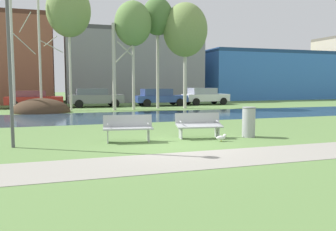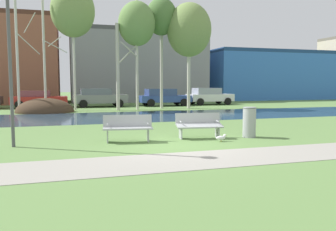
% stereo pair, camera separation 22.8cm
% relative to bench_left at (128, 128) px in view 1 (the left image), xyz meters
% --- Properties ---
extents(ground_plane, '(120.00, 120.00, 0.00)m').
position_rel_bench_left_xyz_m(ground_plane, '(1.24, 9.00, -0.47)').
color(ground_plane, '#5B7F42').
extents(paved_path_strip, '(60.00, 1.94, 0.01)m').
position_rel_bench_left_xyz_m(paved_path_strip, '(1.24, -3.13, -0.47)').
color(paved_path_strip, gray).
rests_on(paved_path_strip, ground).
extents(river_band, '(80.00, 6.55, 0.01)m').
position_rel_bench_left_xyz_m(river_band, '(1.24, 8.44, -0.47)').
color(river_band, '#2D475B').
rests_on(river_band, ground).
extents(soil_mound, '(3.77, 2.88, 1.89)m').
position_rel_bench_left_xyz_m(soil_mound, '(-3.27, 12.92, -0.47)').
color(soil_mound, '#423021').
rests_on(soil_mound, ground).
extents(bench_left, '(1.66, 0.77, 0.87)m').
position_rel_bench_left_xyz_m(bench_left, '(0.00, 0.00, 0.00)').
color(bench_left, '#9EA0A3').
rests_on(bench_left, ground).
extents(bench_right, '(1.66, 0.77, 0.87)m').
position_rel_bench_left_xyz_m(bench_right, '(2.50, 0.00, 0.00)').
color(bench_right, '#9EA0A3').
rests_on(bench_right, ground).
extents(trash_bin, '(0.49, 0.49, 1.07)m').
position_rel_bench_left_xyz_m(trash_bin, '(4.29, -0.31, 0.08)').
color(trash_bin, '#999B9E').
rests_on(trash_bin, ground).
extents(seagull, '(0.40, 0.15, 0.25)m').
position_rel_bench_left_xyz_m(seagull, '(2.94, -0.87, -0.34)').
color(seagull, white).
rests_on(seagull, ground).
extents(streetlamp, '(0.32, 0.32, 5.65)m').
position_rel_bench_left_xyz_m(streetlamp, '(-3.46, 0.08, 3.27)').
color(streetlamp, '#4C4C51').
rests_on(streetlamp, ground).
extents(birch_far_left, '(1.49, 2.58, 7.63)m').
position_rel_bench_left_xyz_m(birch_far_left, '(-4.83, 13.16, 3.42)').
color(birch_far_left, beige).
rests_on(birch_far_left, ground).
extents(birch_left, '(1.61, 2.68, 7.78)m').
position_rel_bench_left_xyz_m(birch_left, '(-3.24, 14.15, 3.46)').
color(birch_left, beige).
rests_on(birch_left, ground).
extents(birch_center_left, '(3.07, 3.07, 9.00)m').
position_rel_bench_left_xyz_m(birch_center_left, '(-1.29, 14.48, 6.53)').
color(birch_center_left, beige).
rests_on(birch_center_left, ground).
extents(birch_center, '(1.53, 2.74, 6.14)m').
position_rel_bench_left_xyz_m(birch_center, '(1.72, 13.37, 2.68)').
color(birch_center, '#BCB7A8').
rests_on(birch_center, ground).
extents(birch_center_right, '(2.67, 2.67, 7.96)m').
position_rel_bench_left_xyz_m(birch_center_right, '(3.11, 13.60, 5.71)').
color(birch_center_right, beige).
rests_on(birch_center_right, ground).
extents(birch_right, '(2.34, 2.34, 8.91)m').
position_rel_bench_left_xyz_m(birch_right, '(5.14, 14.26, 6.40)').
color(birch_right, '#BCB7A8').
rests_on(birch_right, ground).
extents(birch_far_right, '(3.37, 3.37, 7.99)m').
position_rel_bench_left_xyz_m(birch_far_right, '(7.16, 13.66, 5.47)').
color(birch_far_right, beige).
rests_on(birch_far_right, ground).
extents(parked_sedan_second_red, '(4.24, 2.19, 1.36)m').
position_rel_bench_left_xyz_m(parked_sedan_second_red, '(-4.01, 17.38, 0.26)').
color(parked_sedan_second_red, maroon).
rests_on(parked_sedan_second_red, ground).
extents(parked_hatch_third_grey, '(4.37, 2.13, 1.50)m').
position_rel_bench_left_xyz_m(parked_hatch_third_grey, '(0.69, 17.40, 0.32)').
color(parked_hatch_third_grey, slate).
rests_on(parked_hatch_third_grey, ground).
extents(parked_wagon_fourth_blue, '(4.48, 2.10, 1.46)m').
position_rel_bench_left_xyz_m(parked_wagon_fourth_blue, '(6.12, 17.17, 0.30)').
color(parked_wagon_fourth_blue, '#2D4793').
rests_on(parked_wagon_fourth_blue, ground).
extents(parked_suv_fifth_white, '(4.14, 2.12, 1.51)m').
position_rel_bench_left_xyz_m(parked_suv_fifth_white, '(10.56, 17.55, 0.32)').
color(parked_suv_fifth_white, silver).
rests_on(parked_suv_fifth_white, ground).
extents(building_grey_warehouse, '(14.14, 8.67, 7.51)m').
position_rel_bench_left_xyz_m(building_grey_warehouse, '(5.67, 26.70, 3.28)').
color(building_grey_warehouse, gray).
rests_on(building_grey_warehouse, ground).
extents(building_blue_store, '(17.22, 9.06, 5.83)m').
position_rel_bench_left_xyz_m(building_blue_store, '(22.99, 26.93, 2.45)').
color(building_blue_store, '#3870C6').
rests_on(building_blue_store, ground).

